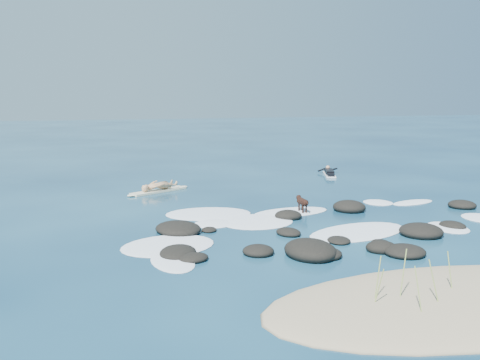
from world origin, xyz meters
name	(u,v)px	position (x,y,z in m)	size (l,w,h in m)	color
ground	(308,219)	(0.00, 0.00, 0.00)	(160.00, 160.00, 0.00)	#0A2642
sand_dune	(456,303)	(0.00, -8.20, 0.00)	(9.00, 4.40, 0.60)	#9E8966
dune_grass	(449,278)	(-0.34, -8.36, 0.65)	(4.28, 1.22, 1.18)	#95AD53
reef_rocks	(327,233)	(-0.31, -2.31, 0.11)	(13.51, 7.06, 0.60)	black
breaking_foam	(285,224)	(-1.04, -0.43, 0.01)	(14.17, 7.98, 0.12)	white
standing_surfer_rig	(158,175)	(-4.53, 7.01, 0.78)	(3.16, 2.05, 1.98)	beige
paddling_surfer_rig	(329,173)	(5.38, 9.55, 0.15)	(1.47, 2.54, 0.44)	white
dog	(302,202)	(0.20, 1.05, 0.44)	(0.28, 1.05, 0.67)	black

